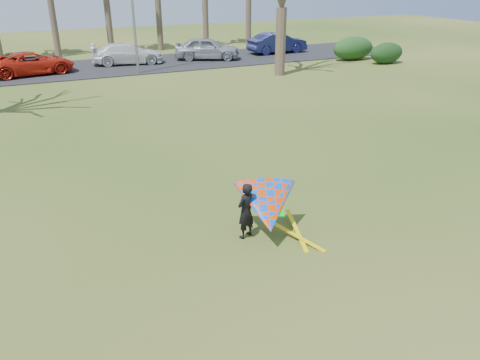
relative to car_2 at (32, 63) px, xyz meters
name	(u,v)px	position (x,y,z in m)	size (l,w,h in m)	color
ground	(276,257)	(4.05, -24.25, -0.75)	(100.00, 100.00, 0.00)	#1E4910
parking_strip	(99,68)	(4.05, 0.75, -0.72)	(46.00, 7.00, 0.06)	black
hedge_near	(353,48)	(21.54, -3.69, 0.08)	(3.32, 1.50, 1.66)	#193D16
hedge_far	(387,53)	(22.77, -5.88, -0.02)	(2.61, 1.23, 1.45)	black
car_2	(32,63)	(0.00, 0.00, 0.00)	(2.29, 4.97, 1.38)	red
car_3	(127,54)	(6.16, 1.19, 0.01)	(1.96, 4.83, 1.40)	silver
car_4	(207,48)	(11.81, 0.61, 0.10)	(1.87, 4.64, 1.58)	#93969F
car_5	(277,43)	(17.90, 1.13, 0.08)	(1.63, 4.67, 1.54)	#181C48
kite_flyer	(266,207)	(4.21, -23.39, 0.09)	(2.13, 2.39, 2.02)	black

